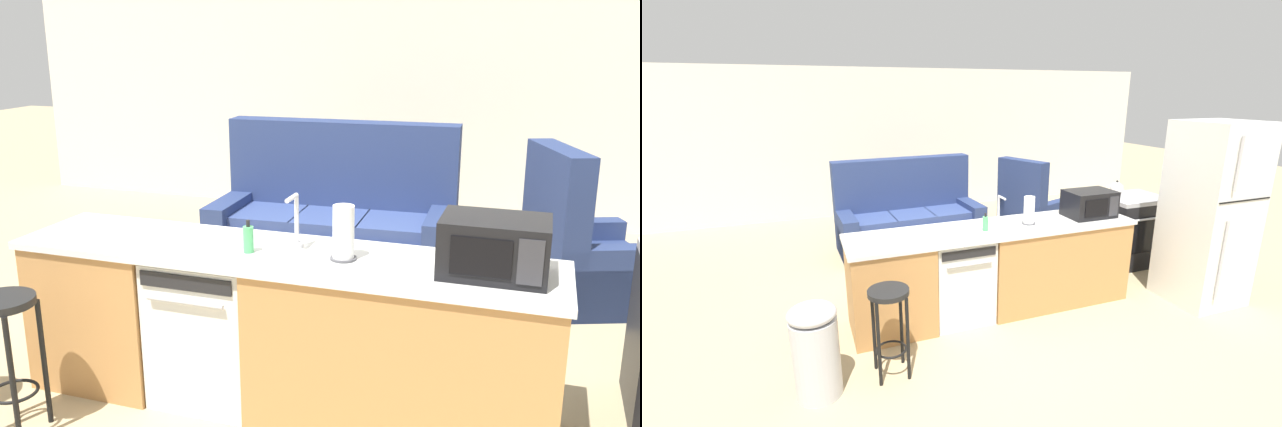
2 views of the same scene
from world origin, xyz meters
The scene contains 11 objects.
ground_plane centered at (0.00, 0.00, 0.00)m, with size 24.00×24.00×0.00m, color tan.
wall_back centered at (0.30, 4.20, 1.30)m, with size 10.00×0.06×2.60m.
kitchen_counter centered at (0.24, 0.00, 0.42)m, with size 2.94×0.66×0.90m.
dishwasher centered at (-0.25, 0.00, 0.42)m, with size 0.58×0.61×0.84m.
microwave centered at (1.25, 0.00, 1.04)m, with size 0.50×0.37×0.28m.
sink_faucet centered at (0.22, 0.07, 1.03)m, with size 0.07×0.18×0.30m.
paper_towel_roll centered at (0.51, -0.02, 1.04)m, with size 0.14×0.14×0.28m.
soap_bottle centered at (0.01, -0.07, 0.97)m, with size 0.06×0.06×0.18m.
bar_stool centered at (-1.07, -0.67, 0.54)m, with size 0.32×0.32×0.74m.
couch centered at (-0.21, 2.18, 0.39)m, with size 2.04×1.00×1.27m.
armchair centered at (1.73, 2.10, 0.35)m, with size 1.05×1.08×1.20m.
Camera 1 is at (1.43, -3.14, 2.03)m, focal length 38.00 mm.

